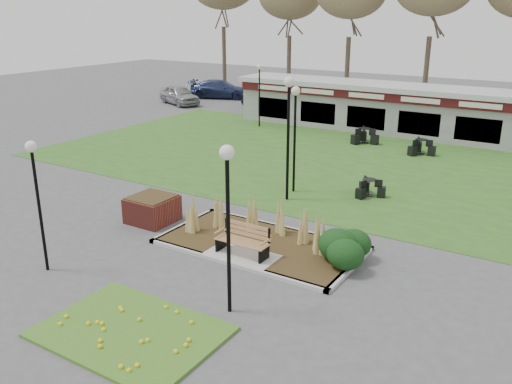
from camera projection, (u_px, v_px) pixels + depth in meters
The scene contains 18 objects.
ground at pixel (239, 260), 16.43m from camera, with size 100.00×100.00×0.00m, color #515154.
lawn at pixel (378, 167), 26.05m from camera, with size 34.00×16.00×0.02m, color #30611E.
flower_bed at pixel (131, 331), 12.71m from camera, with size 4.20×3.00×0.16m.
planting_bed at pixel (298, 243), 16.75m from camera, with size 6.75×3.40×1.27m.
park_bench at pixel (244, 240), 16.44m from camera, with size 1.70×0.66×0.93m.
brick_planter at pixel (152, 209), 19.29m from camera, with size 1.50×1.50×0.95m.
food_pavilion at pixel (427, 111), 31.97m from camera, with size 24.60×3.40×2.90m.
lamp_post_near_left at pixel (35, 178), 14.93m from camera, with size 0.32×0.32×3.86m.
lamp_post_near_right at pixel (228, 193), 12.66m from camera, with size 0.36×0.36×4.31m.
lamp_post_mid_left at pixel (289, 112), 20.49m from camera, with size 0.40×0.40×4.86m.
lamp_post_mid_right at pixel (295, 116), 21.56m from camera, with size 0.36×0.36×4.36m.
lamp_post_far_left at pixel (259, 82), 34.07m from camera, with size 0.33×0.33×3.96m.
bistro_set_b at pixel (420, 149), 28.22m from camera, with size 1.32×1.49×0.79m.
bistro_set_c at pixel (364, 138), 30.59m from camera, with size 1.40×1.60×0.85m.
bistro_set_d at pixel (369, 190), 21.96m from camera, with size 1.26×1.28×0.70m.
car_silver at pixel (179, 95), 42.97m from camera, with size 1.76×4.36×1.49m, color #A5A6AA.
car_black at pixel (268, 100), 40.94m from camera, with size 1.45×4.16×1.37m, color black.
car_blue at pixel (221, 89), 45.91m from camera, with size 2.12×5.22×1.52m, color navy.
Camera 1 is at (8.33, -12.35, 7.24)m, focal length 38.00 mm.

